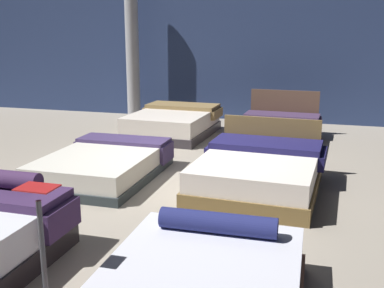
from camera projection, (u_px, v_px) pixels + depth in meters
The scene contains 8 objects.
ground_plane at pixel (180, 182), 6.70m from camera, with size 18.00×18.00×0.02m, color gray.
showroom_back_wall at pixel (243, 48), 11.08m from camera, with size 18.00×0.06×3.50m, color navy.
bed_2 at pixel (104, 165), 6.85m from camera, with size 1.55×2.15×0.44m.
bed_3 at pixel (259, 172), 6.28m from camera, with size 1.74×2.14×0.86m.
bed_4 at pixel (173, 123), 9.69m from camera, with size 1.71×2.17×0.57m.
bed_5 at pixel (277, 131), 9.07m from camera, with size 1.65×2.09×0.93m.
price_sign at pixel (44, 267), 3.45m from camera, with size 0.28×0.24×1.04m.
support_pillar at pixel (132, 48), 11.27m from camera, with size 0.33×0.33×3.50m, color #99999E.
Camera 1 is at (1.94, -6.08, 2.12)m, focal length 42.84 mm.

